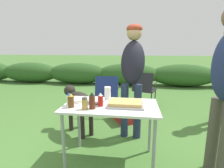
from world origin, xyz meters
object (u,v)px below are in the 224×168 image
at_px(plate_stack, 78,100).
at_px(bbq_sauce_bottle, 92,101).
at_px(spice_jar, 85,103).
at_px(camp_chair_green_behind_table, 144,87).
at_px(folding_table, 111,111).
at_px(mayo_bottle, 69,99).
at_px(camp_chair_near_hedge, 107,92).
at_px(beer_bottle, 71,101).
at_px(paper_cup_stack, 108,93).
at_px(cooler_box, 124,112).
at_px(ketchup_bottle, 100,100).
at_px(dog, 78,102).
at_px(mixing_bowl, 96,100).
at_px(standing_person_in_dark_puffer, 133,66).
at_px(food_tray, 125,104).

height_order(plate_stack, bbq_sauce_bottle, bbq_sauce_bottle).
relative_size(spice_jar, camp_chair_green_behind_table, 0.16).
bearing_deg(folding_table, mayo_bottle, -170.86).
relative_size(camp_chair_green_behind_table, camp_chair_near_hedge, 1.00).
bearing_deg(spice_jar, camp_chair_near_hedge, 91.61).
height_order(beer_bottle, bbq_sauce_bottle, bbq_sauce_bottle).
height_order(paper_cup_stack, spice_jar, paper_cup_stack).
bearing_deg(cooler_box, ketchup_bottle, 140.85).
bearing_deg(camp_chair_near_hedge, cooler_box, -46.67).
bearing_deg(mayo_bottle, dog, 101.65).
distance_m(ketchup_bottle, mayo_bottle, 0.37).
bearing_deg(mixing_bowl, plate_stack, 173.31).
bearing_deg(standing_person_in_dark_puffer, beer_bottle, -121.40).
bearing_deg(paper_cup_stack, folding_table, -71.60).
bearing_deg(ketchup_bottle, mixing_bowl, 124.83).
bearing_deg(paper_cup_stack, dog, 139.03).
relative_size(food_tray, beer_bottle, 2.57).
distance_m(ketchup_bottle, camp_chair_near_hedge, 1.72).
xyz_separation_m(folding_table, camp_chair_green_behind_table, (0.50, 2.20, -0.20)).
bearing_deg(mayo_bottle, paper_cup_stack, 35.42).
relative_size(mixing_bowl, mayo_bottle, 1.44).
relative_size(plate_stack, standing_person_in_dark_puffer, 0.12).
distance_m(camp_chair_green_behind_table, cooler_box, 1.06).
bearing_deg(beer_bottle, mixing_bowl, 40.38).
distance_m(mixing_bowl, spice_jar, 0.26).
bearing_deg(camp_chair_green_behind_table, mayo_bottle, -94.43).
distance_m(mixing_bowl, bbq_sauce_bottle, 0.22).
distance_m(plate_stack, beer_bottle, 0.24).
xyz_separation_m(paper_cup_stack, cooler_box, (0.15, 1.06, -0.65)).
relative_size(standing_person_in_dark_puffer, dog, 2.31).
bearing_deg(bbq_sauce_bottle, mayo_bottle, 165.23).
height_order(paper_cup_stack, camp_chair_green_behind_table, paper_cup_stack).
bearing_deg(standing_person_in_dark_puffer, food_tray, -90.00).
relative_size(food_tray, mixing_bowl, 1.88).
xyz_separation_m(bbq_sauce_bottle, camp_chair_near_hedge, (-0.13, 1.77, -0.36)).
xyz_separation_m(beer_bottle, ketchup_bottle, (0.32, 0.08, -0.00)).
distance_m(paper_cup_stack, mayo_bottle, 0.50).
distance_m(folding_table, spice_jar, 0.35).
bearing_deg(beer_bottle, dog, 103.94).
bearing_deg(mixing_bowl, camp_chair_green_behind_table, 72.10).
relative_size(mayo_bottle, camp_chair_near_hedge, 0.19).
bearing_deg(standing_person_in_dark_puffer, mixing_bowl, -116.29).
bearing_deg(camp_chair_green_behind_table, ketchup_bottle, -86.26).
distance_m(folding_table, mayo_bottle, 0.51).
xyz_separation_m(plate_stack, mayo_bottle, (-0.06, -0.17, 0.06)).
distance_m(ketchup_bottle, dog, 0.97).
xyz_separation_m(mixing_bowl, camp_chair_near_hedge, (-0.12, 1.55, -0.31)).
xyz_separation_m(plate_stack, ketchup_bottle, (0.31, -0.15, 0.06)).
bearing_deg(beer_bottle, food_tray, 12.42).
distance_m(bbq_sauce_bottle, cooler_box, 1.59).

